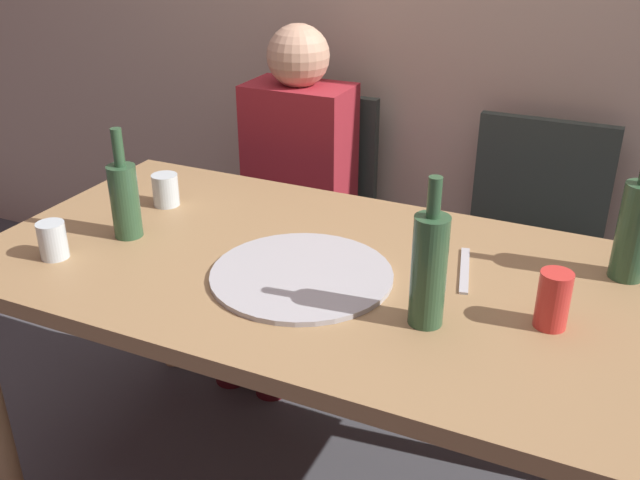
% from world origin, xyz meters
% --- Properties ---
extents(dining_table, '(1.56, 0.86, 0.76)m').
position_xyz_m(dining_table, '(0.00, 0.00, 0.68)').
color(dining_table, '#99754C').
rests_on(dining_table, ground_plane).
extents(pizza_tray, '(0.42, 0.42, 0.01)m').
position_xyz_m(pizza_tray, '(0.03, -0.07, 0.76)').
color(pizza_tray, '#ADADB2').
rests_on(pizza_tray, dining_table).
extents(wine_bottle, '(0.08, 0.08, 0.30)m').
position_xyz_m(wine_bottle, '(0.70, 0.24, 0.88)').
color(wine_bottle, '#2D5133').
rests_on(wine_bottle, dining_table).
extents(beer_bottle, '(0.07, 0.07, 0.32)m').
position_xyz_m(beer_bottle, '(0.34, -0.14, 0.88)').
color(beer_bottle, '#2D5133').
rests_on(beer_bottle, dining_table).
extents(water_bottle, '(0.07, 0.07, 0.28)m').
position_xyz_m(water_bottle, '(-0.47, -0.06, 0.86)').
color(water_bottle, '#2D5133').
rests_on(water_bottle, dining_table).
extents(tumbler_near, '(0.07, 0.07, 0.09)m').
position_xyz_m(tumbler_near, '(-0.50, 0.15, 0.80)').
color(tumbler_near, silver).
rests_on(tumbler_near, dining_table).
extents(tumbler_far, '(0.07, 0.07, 0.09)m').
position_xyz_m(tumbler_far, '(-0.55, -0.23, 0.80)').
color(tumbler_far, silver).
rests_on(tumbler_far, dining_table).
extents(soda_can, '(0.07, 0.07, 0.12)m').
position_xyz_m(soda_can, '(0.58, -0.04, 0.82)').
color(soda_can, red).
rests_on(soda_can, dining_table).
extents(table_knife, '(0.07, 0.22, 0.01)m').
position_xyz_m(table_knife, '(0.36, 0.11, 0.76)').
color(table_knife, '#B7B7BC').
rests_on(table_knife, dining_table).
extents(chair_left, '(0.44, 0.44, 0.90)m').
position_xyz_m(chair_left, '(-0.39, 0.83, 0.51)').
color(chair_left, '#2D3833').
rests_on(chair_left, ground_plane).
extents(chair_right, '(0.44, 0.44, 0.90)m').
position_xyz_m(chair_right, '(0.41, 0.83, 0.51)').
color(chair_right, '#2D3833').
rests_on(chair_right, ground_plane).
extents(guest_in_sweater, '(0.36, 0.56, 1.17)m').
position_xyz_m(guest_in_sweater, '(-0.39, 0.68, 0.64)').
color(guest_in_sweater, maroon).
rests_on(guest_in_sweater, ground_plane).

